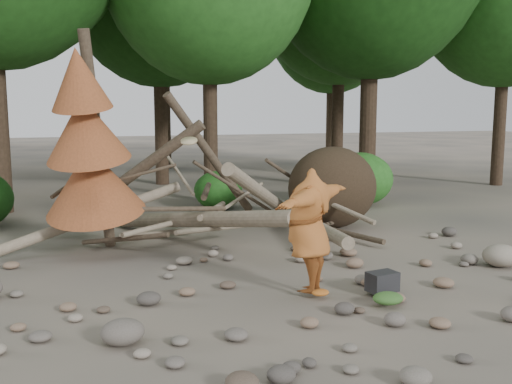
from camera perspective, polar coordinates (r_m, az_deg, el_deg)
name	(u,v)px	position (r m, az deg, el deg)	size (l,w,h in m)	color
ground	(317,290)	(9.20, 6.08, -9.76)	(120.00, 120.00, 0.00)	#514C44
deadfall_pile	(312,191)	(13.58, 5.60, 0.15)	(8.55, 5.24, 3.30)	#332619
dead_conifer	(89,149)	(11.21, -16.40, 4.17)	(2.06, 2.16, 4.35)	#4C3F30
bush_mid	(218,190)	(16.46, -3.80, 0.18)	(1.40, 1.40, 1.12)	#215919
bush_right	(359,179)	(17.43, 10.31, 1.29)	(2.00, 2.00, 1.60)	#296A20
frisbee_thrower	(309,230)	(8.65, 5.32, -3.85)	(2.96, 1.98, 2.38)	#A35824
backpack	(382,285)	(9.10, 12.51, -9.10)	(0.45, 0.30, 0.30)	black
cloth_green	(388,302)	(8.59, 13.05, -10.63)	(0.46, 0.38, 0.17)	#325C24
cloth_orange	(320,296)	(8.80, 6.44, -10.26)	(0.27, 0.22, 0.10)	#B25D1E
boulder_front_left	(123,332)	(7.28, -13.20, -13.47)	(0.53, 0.48, 0.32)	#605850
boulder_mid_right	(501,256)	(11.36, 23.30, -5.86)	(0.68, 0.61, 0.41)	gray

